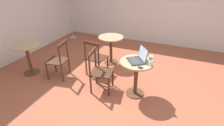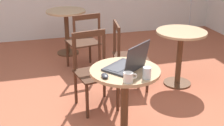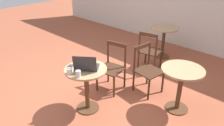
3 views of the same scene
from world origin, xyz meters
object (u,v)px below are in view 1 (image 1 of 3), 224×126
(cafe_table_near, at_px, (136,70))
(mouse, at_px, (140,67))
(chair_near_back, at_px, (100,71))
(laptop, at_px, (138,58))
(cafe_table_mid, at_px, (111,44))
(chair_mid_left, at_px, (96,58))
(mug, at_px, (150,63))
(drinking_glass, at_px, (151,59))
(chair_far_front, at_px, (59,60))
(cafe_table_far, at_px, (27,52))

(cafe_table_near, xyz_separation_m, mouse, (-0.22, -0.11, 0.21))
(chair_near_back, distance_m, mouse, 0.91)
(laptop, xyz_separation_m, mouse, (-0.24, -0.11, -0.04))
(cafe_table_mid, bearing_deg, chair_mid_left, 172.00)
(cafe_table_mid, xyz_separation_m, chair_mid_left, (-0.69, 0.10, -0.12))
(mug, relative_size, drinking_glass, 1.16)
(cafe_table_near, xyz_separation_m, chair_mid_left, (0.39, 1.09, -0.12))
(cafe_table_mid, relative_size, chair_far_front, 0.85)
(laptop, bearing_deg, drinking_glass, -67.78)
(laptop, distance_m, drinking_glass, 0.25)
(chair_near_back, distance_m, drinking_glass, 1.05)
(chair_near_back, distance_m, chair_mid_left, 0.63)
(cafe_table_mid, height_order, laptop, laptop)
(chair_far_front, relative_size, mug, 7.40)
(chair_mid_left, xyz_separation_m, mouse, (-0.60, -1.20, 0.33))
(mug, bearing_deg, laptop, 73.58)
(cafe_table_near, xyz_separation_m, chair_far_front, (-0.04, 1.80, -0.12))
(cafe_table_near, bearing_deg, mug, -101.53)
(mouse, xyz_separation_m, drinking_glass, (0.34, -0.12, 0.03))
(chair_near_back, relative_size, mouse, 8.73)
(laptop, bearing_deg, chair_near_back, 101.78)
(cafe_table_mid, bearing_deg, chair_near_back, -167.68)
(cafe_table_far, height_order, chair_mid_left, chair_mid_left)
(mug, bearing_deg, chair_near_back, 94.51)
(cafe_table_near, distance_m, laptop, 0.24)
(cafe_table_near, height_order, chair_near_back, chair_near_back)
(chair_far_front, xyz_separation_m, mouse, (-0.17, -1.92, 0.33))
(cafe_table_near, height_order, chair_mid_left, chair_mid_left)
(mouse, bearing_deg, chair_far_front, 84.82)
(chair_near_back, bearing_deg, mug, -85.49)
(cafe_table_far, xyz_separation_m, mug, (0.14, -2.83, 0.23))
(cafe_table_near, distance_m, cafe_table_far, 2.59)
(chair_near_back, relative_size, chair_far_front, 1.00)
(chair_near_back, relative_size, chair_mid_left, 1.00)
(cafe_table_mid, distance_m, chair_near_back, 1.24)
(mouse, relative_size, mug, 0.85)
(cafe_table_mid, bearing_deg, chair_far_front, 143.98)
(cafe_table_near, bearing_deg, laptop, -0.86)
(laptop, bearing_deg, chair_mid_left, 71.53)
(laptop, bearing_deg, mug, -106.42)
(laptop, xyz_separation_m, mug, (-0.07, -0.25, -0.01))
(chair_mid_left, height_order, mug, chair_mid_left)
(laptop, relative_size, mouse, 4.53)
(chair_far_front, distance_m, laptop, 1.84)
(chair_mid_left, bearing_deg, laptop, -108.47)
(chair_far_front, xyz_separation_m, mug, (-0.01, -2.05, 0.35))
(chair_mid_left, height_order, laptop, laptop)
(chair_near_back, relative_size, laptop, 1.93)
(cafe_table_near, distance_m, chair_mid_left, 1.16)
(cafe_table_mid, distance_m, drinking_glass, 1.57)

